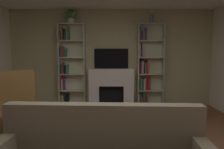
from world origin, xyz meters
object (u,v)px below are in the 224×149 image
(tv, at_px, (112,59))
(bookshelf_left, at_px, (70,66))
(fireplace, at_px, (112,86))
(armchair, at_px, (13,103))
(coffee_table, at_px, (104,140))
(potted_plant, at_px, (72,16))
(bookshelf_right, at_px, (148,68))
(vase_with_flowers, at_px, (153,19))

(tv, relative_size, bookshelf_left, 0.41)
(fireplace, distance_m, armchair, 2.73)
(bookshelf_left, relative_size, armchair, 1.91)
(coffee_table, bearing_deg, potted_plant, 107.20)
(fireplace, relative_size, bookshelf_left, 0.59)
(armchair, xyz_separation_m, coffee_table, (1.61, -0.99, -0.24))
(bookshelf_right, distance_m, vase_with_flowers, 1.31)
(vase_with_flowers, distance_m, armchair, 3.89)
(vase_with_flowers, xyz_separation_m, coffee_table, (-1.15, -3.11, -2.00))
(fireplace, bearing_deg, bookshelf_left, 178.48)
(tv, distance_m, armchair, 2.90)
(bookshelf_right, xyz_separation_m, armchair, (-2.67, -2.17, -0.45))
(bookshelf_left, distance_m, armchair, 2.30)
(bookshelf_left, bearing_deg, potted_plant, -33.43)
(bookshelf_left, bearing_deg, vase_with_flowers, -1.29)
(bookshelf_right, relative_size, vase_with_flowers, 6.16)
(armchair, bearing_deg, bookshelf_left, 75.27)
(bookshelf_right, xyz_separation_m, coffee_table, (-1.07, -3.16, -0.69))
(bookshelf_right, height_order, potted_plant, potted_plant)
(fireplace, bearing_deg, tv, 90.00)
(bookshelf_right, height_order, coffee_table, bookshelf_right)
(tv, bearing_deg, fireplace, -90.00)
(bookshelf_left, bearing_deg, fireplace, -1.52)
(fireplace, height_order, potted_plant, potted_plant)
(potted_plant, bearing_deg, armchair, -106.95)
(coffee_table, bearing_deg, vase_with_flowers, 69.71)
(bookshelf_left, xyz_separation_m, bookshelf_right, (2.10, 0.00, -0.07))
(bookshelf_left, distance_m, bookshelf_right, 2.11)
(vase_with_flowers, height_order, coffee_table, vase_with_flowers)
(potted_plant, xyz_separation_m, vase_with_flowers, (2.11, 0.00, -0.08))
(vase_with_flowers, bearing_deg, armchair, -142.46)
(coffee_table, bearing_deg, fireplace, 88.29)
(bookshelf_right, distance_m, potted_plant, 2.46)
(bookshelf_left, height_order, potted_plant, potted_plant)
(fireplace, bearing_deg, bookshelf_right, 1.82)
(coffee_table, bearing_deg, bookshelf_right, 71.32)
(bookshelf_right, bearing_deg, tv, 175.93)
(fireplace, distance_m, coffee_table, 3.13)
(bookshelf_left, bearing_deg, tv, 3.55)
(fireplace, xyz_separation_m, vase_with_flowers, (1.06, -0.02, 1.79))
(potted_plant, bearing_deg, fireplace, 1.07)
(bookshelf_left, xyz_separation_m, coffee_table, (1.04, -3.16, -0.77))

